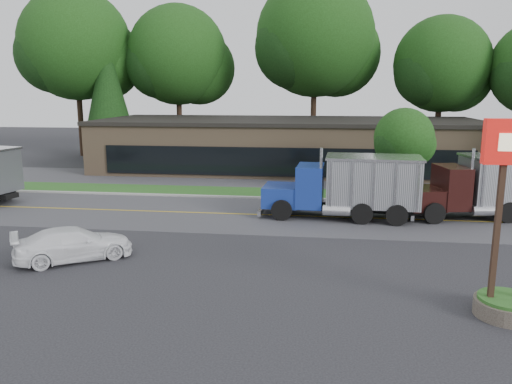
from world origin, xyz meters
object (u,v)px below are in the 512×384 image
dump_truck_blue (350,185)px  dump_truck_maroon (488,185)px  rally_car (74,244)px  bilo_sign (512,252)px

dump_truck_blue → dump_truck_maroon: size_ratio=1.04×
dump_truck_maroon → rally_car: 20.90m
dump_truck_blue → rally_car: 14.10m
bilo_sign → dump_truck_blue: 12.12m
bilo_sign → rally_car: (-15.50, 3.20, -1.36)m
dump_truck_blue → rally_car: (-11.41, -8.21, -1.14)m
rally_car → dump_truck_maroon: bearing=-97.3°
dump_truck_blue → rally_car: bearing=38.9°
bilo_sign → rally_car: bearing=168.3°
dump_truck_maroon → dump_truck_blue: bearing=-1.8°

